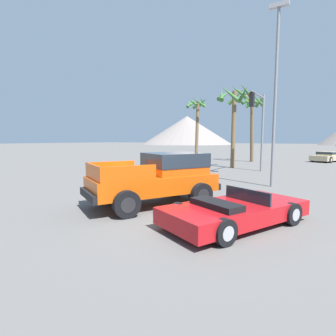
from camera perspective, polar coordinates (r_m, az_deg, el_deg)
name	(u,v)px	position (r m, az deg, el deg)	size (l,w,h in m)	color
ground_plane	(155,206)	(9.45, -2.81, -8.31)	(320.00, 320.00, 0.00)	#5B5956
orange_pickup_truck	(161,176)	(9.56, -1.52, -1.70)	(3.88, 5.06, 1.88)	#CC4C0C
red_convertible_car	(235,211)	(7.59, 14.34, -9.07)	(3.41, 4.61, 0.96)	#B21419
parked_car_tan	(327,156)	(32.86, 31.32, 2.16)	(3.18, 4.53, 1.09)	tan
traffic_light_main	(258,117)	(19.51, 19.02, 10.48)	(0.38, 3.65, 5.63)	slate
street_lamp_post	(276,81)	(14.37, 22.42, 17.06)	(0.90, 0.24, 8.78)	slate
palm_tree_tall	(234,106)	(22.75, 14.14, 12.95)	(2.92, 2.55, 6.75)	brown
palm_tree_short	(197,113)	(31.44, 6.30, 11.80)	(2.65, 2.58, 7.25)	brown
palm_tree_leaning	(253,112)	(29.57, 18.02, 11.60)	(2.44, 2.55, 7.05)	brown
distant_mountain_range	(302,125)	(121.14, 27.20, 8.24)	(120.54, 56.99, 18.96)	gray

